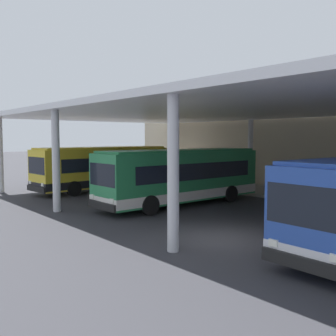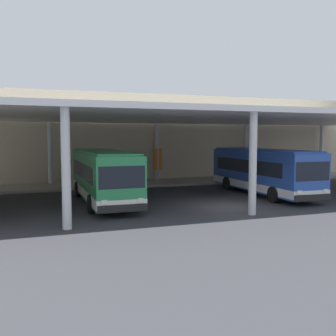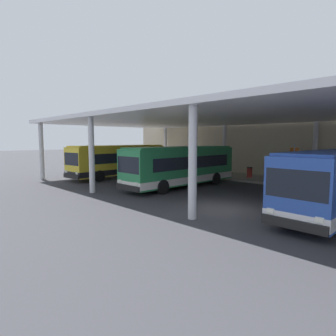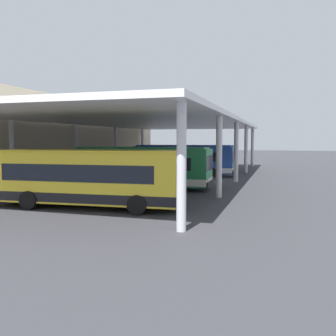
% 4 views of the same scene
% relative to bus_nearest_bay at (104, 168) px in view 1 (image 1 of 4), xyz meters
% --- Properties ---
extents(ground_plane, '(200.00, 200.00, 0.00)m').
position_rel_bus_nearest_bay_xyz_m(ground_plane, '(15.00, -3.74, -1.66)').
color(ground_plane, '#333338').
extents(canopy_shelter, '(40.00, 17.00, 5.55)m').
position_rel_bus_nearest_bay_xyz_m(canopy_shelter, '(15.00, 1.76, 3.63)').
color(canopy_shelter, silver).
rests_on(canopy_shelter, ground).
extents(bus_nearest_bay, '(3.19, 10.67, 3.17)m').
position_rel_bus_nearest_bay_xyz_m(bus_nearest_bay, '(0.00, 0.00, 0.00)').
color(bus_nearest_bay, yellow).
rests_on(bus_nearest_bay, ground).
extents(bus_second_bay, '(2.77, 10.54, 3.17)m').
position_rel_bus_nearest_bay_xyz_m(bus_second_bay, '(8.42, 0.08, 0.00)').
color(bus_second_bay, '#28844C').
rests_on(bus_second_bay, ground).
extents(bench_waiting, '(1.80, 0.45, 0.92)m').
position_rel_bus_nearest_bay_xyz_m(bench_waiting, '(12.51, 8.07, -0.99)').
color(bench_waiting, '#383D47').
rests_on(bench_waiting, platform_kerb).
extents(trash_bin, '(0.52, 0.52, 0.98)m').
position_rel_bus_nearest_bay_xyz_m(trash_bin, '(10.03, 7.70, -0.98)').
color(trash_bin, maroon).
rests_on(trash_bin, platform_kerb).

